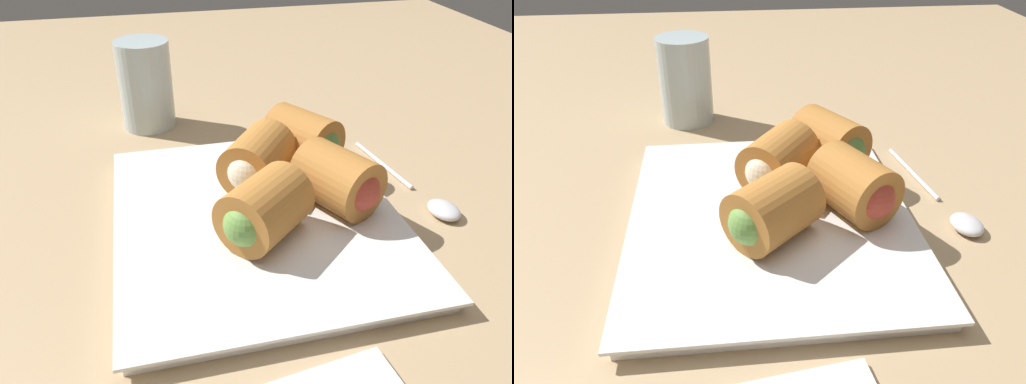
{
  "view_description": "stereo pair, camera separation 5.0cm",
  "coord_description": "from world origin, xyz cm",
  "views": [
    {
      "loc": [
        -38.25,
        8.05,
        30.35
      ],
      "look_at": [
        -0.66,
        -0.88,
        5.82
      ],
      "focal_mm": 35.0,
      "sensor_mm": 36.0,
      "label": 1
    },
    {
      "loc": [
        -39.09,
        3.12,
        30.35
      ],
      "look_at": [
        -0.66,
        -0.88,
        5.82
      ],
      "focal_mm": 35.0,
      "sensor_mm": 36.0,
      "label": 2
    }
  ],
  "objects": [
    {
      "name": "roll_front_right",
      "position": [
        -1.5,
        -8.79,
        6.4
      ],
      "size": [
        9.03,
        8.4,
        5.79
      ],
      "color": "#B77533",
      "rests_on": "serving_plate"
    },
    {
      "name": "roll_back_right",
      "position": [
        3.97,
        -1.98,
        6.4
      ],
      "size": [
        9.24,
        8.95,
        5.79
      ],
      "color": "#B77533",
      "rests_on": "serving_plate"
    },
    {
      "name": "spoon",
      "position": [
        -1.38,
        -19.0,
        2.56
      ],
      "size": [
        18.06,
        4.16,
        1.26
      ],
      "color": "silver",
      "rests_on": "table_surface"
    },
    {
      "name": "roll_back_left",
      "position": [
        7.67,
        -8.4,
        6.4
      ],
      "size": [
        9.16,
        8.69,
        5.79
      ],
      "color": "#B77533",
      "rests_on": "serving_plate"
    },
    {
      "name": "roll_front_left",
      "position": [
        -4.62,
        -0.41,
        6.4
      ],
      "size": [
        9.11,
        9.23,
        5.79
      ],
      "color": "#B77533",
      "rests_on": "serving_plate"
    },
    {
      "name": "table_surface",
      "position": [
        0.0,
        0.0,
        1.0
      ],
      "size": [
        180.0,
        140.0,
        2.0
      ],
      "color": "tan",
      "rests_on": "ground"
    },
    {
      "name": "serving_plate",
      "position": [
        -0.66,
        -0.88,
        2.76
      ],
      "size": [
        30.35,
        26.17,
        1.5
      ],
      "color": "white",
      "rests_on": "table_surface"
    },
    {
      "name": "drinking_glass",
      "position": [
        24.84,
        7.64,
        7.65
      ],
      "size": [
        6.84,
        6.84,
        11.3
      ],
      "color": "silver",
      "rests_on": "table_surface"
    }
  ]
}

